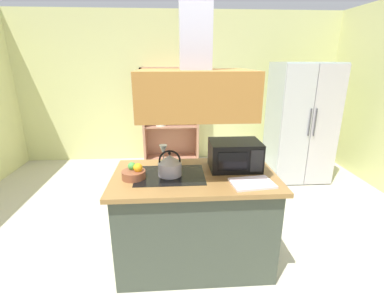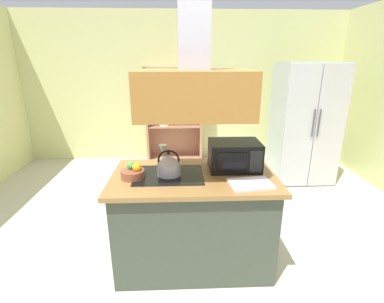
% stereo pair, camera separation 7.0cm
% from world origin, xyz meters
% --- Properties ---
extents(ground_plane, '(7.80, 7.80, 0.00)m').
position_xyz_m(ground_plane, '(0.00, 0.00, 0.00)').
color(ground_plane, beige).
extents(wall_back, '(6.00, 0.12, 2.70)m').
position_xyz_m(wall_back, '(0.00, 3.00, 1.35)').
color(wall_back, beige).
rests_on(wall_back, ground).
extents(kitchen_island, '(1.45, 0.84, 0.90)m').
position_xyz_m(kitchen_island, '(0.05, -0.09, 0.45)').
color(kitchen_island, '#3E463A').
rests_on(kitchen_island, ground).
extents(range_hood, '(0.90, 0.70, 1.27)m').
position_xyz_m(range_hood, '(0.05, -0.09, 1.73)').
color(range_hood, '#A86F30').
extents(refrigerator, '(0.90, 0.78, 1.83)m').
position_xyz_m(refrigerator, '(1.88, 1.85, 0.92)').
color(refrigerator, '#B3C3C5').
rests_on(refrigerator, ground).
extents(dish_cabinet, '(1.02, 0.40, 1.74)m').
position_xyz_m(dish_cabinet, '(-0.18, 2.78, 0.77)').
color(dish_cabinet, '#AD765B').
rests_on(dish_cabinet, ground).
extents(kettle, '(0.21, 0.21, 0.23)m').
position_xyz_m(kettle, '(-0.16, -0.09, 1.00)').
color(kettle, '#B8B1C0').
rests_on(kettle, kitchen_island).
extents(cutting_board, '(0.37, 0.28, 0.02)m').
position_xyz_m(cutting_board, '(0.51, -0.32, 0.91)').
color(cutting_board, white).
rests_on(cutting_board, kitchen_island).
extents(microwave, '(0.46, 0.35, 0.26)m').
position_xyz_m(microwave, '(0.43, 0.04, 1.03)').
color(microwave, black).
rests_on(microwave, kitchen_island).
extents(wine_glass_on_counter, '(0.08, 0.08, 0.21)m').
position_xyz_m(wine_glass_on_counter, '(-0.23, 0.15, 1.05)').
color(wine_glass_on_counter, silver).
rests_on(wine_glass_on_counter, kitchen_island).
extents(fruit_bowl, '(0.20, 0.20, 0.14)m').
position_xyz_m(fruit_bowl, '(-0.47, -0.13, 0.95)').
color(fruit_bowl, brown).
rests_on(fruit_bowl, kitchen_island).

